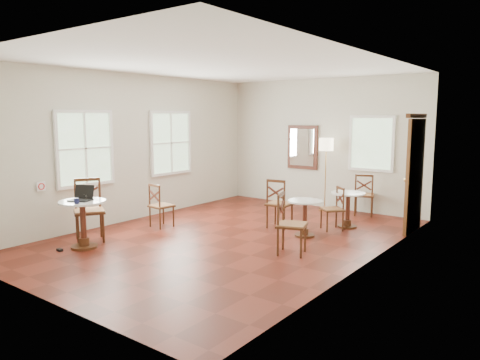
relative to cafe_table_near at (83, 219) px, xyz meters
The scene contains 17 objects.
ground 2.51m from the cafe_table_near, 52.52° to the left, with size 7.00×7.00×0.00m, color #5A1A0F.
room_shell 3.00m from the cafe_table_near, 57.15° to the left, with size 5.02×7.02×3.01m.
cafe_table_near is the anchor object (origin of this frame).
cafe_table_mid 3.79m from the cafe_table_near, 48.31° to the left, with size 0.62×0.62×0.66m.
cafe_table_back 4.85m from the cafe_table_near, 53.85° to the left, with size 0.65×0.65×0.69m.
chair_near_a 1.75m from the cafe_table_near, 91.67° to the left, with size 0.43×0.43×0.85m.
chair_near_b 0.46m from the cafe_table_near, 133.21° to the left, with size 0.68×0.68×1.08m.
chair_mid_a 3.59m from the cafe_table_near, 59.63° to the left, with size 0.49×0.49×0.96m.
chair_mid_b 3.36m from the cafe_table_near, 31.74° to the left, with size 0.56×0.56×0.96m.
chair_back_a 5.81m from the cafe_table_near, 62.38° to the left, with size 0.54×0.54×0.92m.
chair_back_b 4.49m from the cafe_table_near, 52.63° to the left, with size 0.53×0.53×0.82m.
floor_lamp 5.48m from the cafe_table_near, 70.79° to the left, with size 0.32×0.32×1.66m.
laptop 0.36m from the cafe_table_near, 144.02° to the left, with size 0.42×0.39×0.24m.
mouse 0.33m from the cafe_table_near, 166.37° to the right, with size 0.08×0.05×0.03m, color black.
navy_mug 0.42m from the cafe_table_near, 52.64° to the right, with size 0.11×0.07×0.09m.
water_glass 0.35m from the cafe_table_near, 75.47° to the left, with size 0.06×0.06×0.09m, color white.
power_adapter 0.60m from the cafe_table_near, 114.21° to the right, with size 0.10×0.06×0.04m, color black.
Camera 1 is at (4.90, -6.17, 2.15)m, focal length 34.00 mm.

